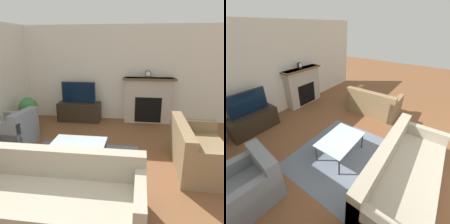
{
  "view_description": "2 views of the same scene",
  "coord_description": "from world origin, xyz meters",
  "views": [
    {
      "loc": [
        0.83,
        -1.45,
        2.19
      ],
      "look_at": [
        0.28,
        2.76,
        0.86
      ],
      "focal_mm": 35.0,
      "sensor_mm": 36.0,
      "label": 1
    },
    {
      "loc": [
        -2.29,
        0.69,
        2.56
      ],
      "look_at": [
        0.24,
        2.53,
        0.72
      ],
      "focal_mm": 24.0,
      "sensor_mm": 36.0,
      "label": 2
    }
  ],
  "objects": [
    {
      "name": "tv",
      "position": [
        -0.92,
        4.51,
        0.85
      ],
      "size": [
        0.98,
        0.06,
        0.61
      ],
      "color": "#232328",
      "rests_on": "tv_stand"
    },
    {
      "name": "armchair_by_window",
      "position": [
        -1.91,
        2.72,
        0.3
      ],
      "size": [
        0.92,
        0.89,
        0.82
      ],
      "rotation": [
        0.0,
        0.0,
        -1.68
      ],
      "color": "gray",
      "rests_on": "ground_plane"
    },
    {
      "name": "coffee_table",
      "position": [
        -0.27,
        2.1,
        0.4
      ],
      "size": [
        1.0,
        0.68,
        0.44
      ],
      "color": "#333338",
      "rests_on": "ground_plane"
    },
    {
      "name": "wall_back",
      "position": [
        0.0,
        4.86,
        1.35
      ],
      "size": [
        8.16,
        0.06,
        2.7
      ],
      "color": "silver",
      "rests_on": "ground_plane"
    },
    {
      "name": "area_rug",
      "position": [
        -0.27,
        2.05,
        0.0
      ],
      "size": [
        2.2,
        1.88,
        0.0
      ],
      "color": "slate",
      "rests_on": "ground_plane"
    },
    {
      "name": "couch_sectional",
      "position": [
        -0.22,
        0.79,
        0.28
      ],
      "size": [
        2.34,
        0.98,
        0.82
      ],
      "color": "#9E937F",
      "rests_on": "ground_plane"
    },
    {
      "name": "mantel_clock",
      "position": [
        1.03,
        4.67,
        1.39
      ],
      "size": [
        0.16,
        0.07,
        0.19
      ],
      "color": "#28231E",
      "rests_on": "fireplace"
    },
    {
      "name": "tv_stand",
      "position": [
        -0.92,
        4.51,
        0.27
      ],
      "size": [
        1.22,
        0.47,
        0.55
      ],
      "color": "#2D2319",
      "rests_on": "ground_plane"
    },
    {
      "name": "potted_plant",
      "position": [
        -2.1,
        3.77,
        0.52
      ],
      "size": [
        0.48,
        0.48,
        0.83
      ],
      "color": "#AD704C",
      "rests_on": "ground_plane"
    },
    {
      "name": "fireplace",
      "position": [
        1.07,
        4.67,
        0.67
      ],
      "size": [
        1.46,
        0.37,
        1.29
      ],
      "color": "#BCB2A3",
      "rests_on": "ground_plane"
    },
    {
      "name": "couch_loveseat",
      "position": [
        1.92,
        2.33,
        0.29
      ],
      "size": [
        0.93,
        1.58,
        0.82
      ],
      "rotation": [
        0.0,
        0.0,
        1.57
      ],
      "color": "#8C704C",
      "rests_on": "ground_plane"
    }
  ]
}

